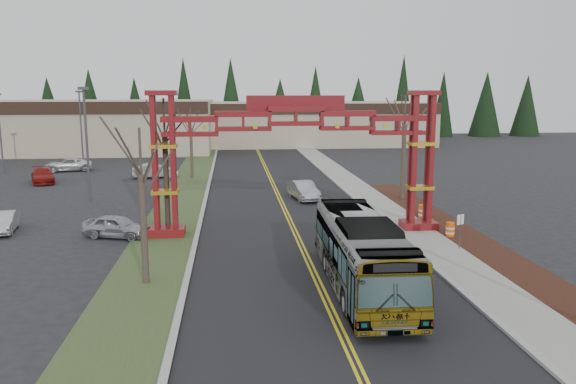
{
  "coord_description": "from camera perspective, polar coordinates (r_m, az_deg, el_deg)",
  "views": [
    {
      "loc": [
        -3.93,
        -16.26,
        8.83
      ],
      "look_at": [
        -0.76,
        15.1,
        3.17
      ],
      "focal_mm": 35.0,
      "sensor_mm": 36.0,
      "label": 1
    }
  ],
  "objects": [
    {
      "name": "barrel_north",
      "position": [
        40.75,
        13.92,
        -1.86
      ],
      "size": [
        0.58,
        0.58,
        1.08
      ],
      "color": "#F25D0D",
      "rests_on": "ground"
    },
    {
      "name": "street_sign",
      "position": [
        32.82,
        17.09,
        -3.2
      ],
      "size": [
        0.45,
        0.21,
        2.08
      ],
      "color": "#3F3F44",
      "rests_on": "ground"
    },
    {
      "name": "landscape_strip",
      "position": [
        31.08,
        21.72,
        -6.96
      ],
      "size": [
        2.6,
        50.0,
        0.12
      ],
      "primitive_type": "cube",
      "color": "black",
      "rests_on": "ground"
    },
    {
      "name": "parked_car_far_b",
      "position": [
        67.76,
        -21.51,
        2.6
      ],
      "size": [
        5.67,
        3.69,
        1.45
      ],
      "primitive_type": "imported",
      "rotation": [
        0.0,
        0.0,
        4.98
      ],
      "color": "white",
      "rests_on": "ground"
    },
    {
      "name": "gateway_arch",
      "position": [
        34.6,
        0.78,
        5.45
      ],
      "size": [
        18.2,
        1.6,
        8.9
      ],
      "color": "maroon",
      "rests_on": "ground"
    },
    {
      "name": "light_pole_mid",
      "position": [
        68.35,
        -27.24,
        5.85
      ],
      "size": [
        0.75,
        0.37,
        8.64
      ],
      "color": "#3F3F44",
      "rests_on": "ground"
    },
    {
      "name": "barrel_mid",
      "position": [
        40.22,
        13.53,
        -2.02
      ],
      "size": [
        0.57,
        0.57,
        1.06
      ],
      "color": "#F25D0D",
      "rests_on": "ground"
    },
    {
      "name": "bare_tree_right_far",
      "position": [
        46.48,
        11.76,
        6.7
      ],
      "size": [
        3.51,
        3.51,
        8.54
      ],
      "color": "#382D26",
      "rests_on": "ground"
    },
    {
      "name": "parked_car_mid_a",
      "position": [
        59.97,
        -23.66,
        1.54
      ],
      "size": [
        3.57,
        5.28,
        1.42
      ],
      "primitive_type": "imported",
      "rotation": [
        0.0,
        0.0,
        0.36
      ],
      "color": "maroon",
      "rests_on": "ground"
    },
    {
      "name": "bare_tree_median_mid",
      "position": [
        35.36,
        -12.42,
        5.62
      ],
      "size": [
        3.37,
        3.37,
        8.44
      ],
      "color": "#382D26",
      "rests_on": "ground"
    },
    {
      "name": "parked_car_near_a",
      "position": [
        35.91,
        -16.99,
        -3.36
      ],
      "size": [
        4.45,
        2.89,
        1.41
      ],
      "primitive_type": "imported",
      "rotation": [
        0.0,
        0.0,
        1.25
      ],
      "color": "#A5A8AD",
      "rests_on": "ground"
    },
    {
      "name": "sidewalk_right",
      "position": [
        43.72,
        9.65,
        -1.52
      ],
      "size": [
        2.6,
        110.0,
        0.14
      ],
      "primitive_type": "cube",
      "color": "gray",
      "rests_on": "ground"
    },
    {
      "name": "retail_building_east",
      "position": [
        97.36,
        2.48,
        7.04
      ],
      "size": [
        38.0,
        20.3,
        7.0
      ],
      "color": "tan",
      "rests_on": "ground"
    },
    {
      "name": "ground",
      "position": [
        18.91,
        7.26,
        -17.75
      ],
      "size": [
        200.0,
        200.0,
        0.0
      ],
      "primitive_type": "plane",
      "color": "black",
      "rests_on": "ground"
    },
    {
      "name": "light_pole_near",
      "position": [
        47.99,
        -19.81,
        5.39
      ],
      "size": [
        0.8,
        0.4,
        9.21
      ],
      "color": "#3F3F44",
      "rests_on": "ground"
    },
    {
      "name": "curb_right",
      "position": [
        43.36,
        7.8,
        -1.57
      ],
      "size": [
        0.3,
        110.0,
        0.15
      ],
      "primitive_type": "cube",
      "color": "#A7A7A2",
      "rests_on": "ground"
    },
    {
      "name": "conifer_treeline",
      "position": [
        108.36,
        -3.6,
        8.92
      ],
      "size": [
        116.1,
        5.6,
        13.0
      ],
      "color": "black",
      "rests_on": "ground"
    },
    {
      "name": "lane_line_right",
      "position": [
        42.38,
        -0.16,
        -1.82
      ],
      "size": [
        0.12,
        100.0,
        0.01
      ],
      "primitive_type": "cube",
      "color": "yellow",
      "rests_on": "road"
    },
    {
      "name": "parked_car_far_a",
      "position": [
        59.63,
        -13.36,
        2.12
      ],
      "size": [
        4.77,
        2.4,
        1.5
      ],
      "primitive_type": "imported",
      "rotation": [
        0.0,
        0.0,
        1.75
      ],
      "color": "#A4A9AC",
      "rests_on": "ground"
    },
    {
      "name": "parked_car_near_b",
      "position": [
        39.99,
        -26.92,
        -2.76
      ],
      "size": [
        2.03,
        4.09,
        1.29
      ],
      "primitive_type": "imported",
      "rotation": [
        0.0,
        0.0,
        0.18
      ],
      "color": "#BBBBBB",
      "rests_on": "ground"
    },
    {
      "name": "curb_left",
      "position": [
        42.23,
        -8.66,
        -1.91
      ],
      "size": [
        0.3,
        110.0,
        0.15
      ],
      "primitive_type": "cube",
      "color": "#A7A7A2",
      "rests_on": "ground"
    },
    {
      "name": "barrel_south",
      "position": [
        35.66,
        16.15,
        -3.76
      ],
      "size": [
        0.53,
        0.53,
        0.99
      ],
      "color": "#F25D0D",
      "rests_on": "ground"
    },
    {
      "name": "grass_median",
      "position": [
        42.38,
        -11.16,
        -1.99
      ],
      "size": [
        4.0,
        110.0,
        0.08
      ],
      "primitive_type": "cube",
      "color": "#3A4B25",
      "rests_on": "ground"
    },
    {
      "name": "transit_bus",
      "position": [
        25.64,
        7.5,
        -6.19
      ],
      "size": [
        3.07,
        11.88,
        3.29
      ],
      "primitive_type": "imported",
      "rotation": [
        0.0,
        0.0,
        -0.03
      ],
      "color": "#ADAFB5",
      "rests_on": "ground"
    },
    {
      "name": "road",
      "position": [
        42.37,
        -0.32,
        -1.84
      ],
      "size": [
        12.0,
        110.0,
        0.02
      ],
      "primitive_type": "cube",
      "color": "black",
      "rests_on": "ground"
    },
    {
      "name": "retail_building_west",
      "position": [
        92.12,
        -22.34,
        6.27
      ],
      "size": [
        46.0,
        22.3,
        7.5
      ],
      "color": "tan",
      "rests_on": "ground"
    },
    {
      "name": "silver_sedan",
      "position": [
        46.41,
        1.62,
        0.16
      ],
      "size": [
        2.36,
        4.81,
        1.52
      ],
      "primitive_type": "imported",
      "rotation": [
        0.0,
        0.0,
        0.17
      ],
      "color": "#A5A8AD",
      "rests_on": "ground"
    },
    {
      "name": "light_pole_far",
      "position": [
        76.4,
        -20.31,
        6.81
      ],
      "size": [
        0.78,
        0.39,
        8.94
      ],
      "color": "#3F3F44",
      "rests_on": "ground"
    },
    {
      "name": "bare_tree_median_near",
      "position": [
        26.1,
        -14.68,
        1.69
      ],
      "size": [
        3.16,
        3.16,
        7.25
      ],
      "color": "#382D26",
      "rests_on": "ground"
    },
    {
      "name": "lane_line_left",
      "position": [
        42.36,
        -0.48,
        -1.82
      ],
      "size": [
        0.12,
        100.0,
        0.01
      ],
      "primitive_type": "cube",
      "color": "yellow",
      "rests_on": "road"
    },
    {
      "name": "bare_tree_median_far",
      "position": [
        57.84,
        -9.85,
        6.34
      ],
      "size": [
        3.05,
        3.05,
        7.15
      ],
      "color": "#382D26",
      "rests_on": "ground"
    }
  ]
}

